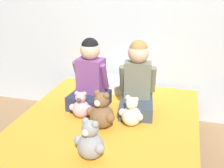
% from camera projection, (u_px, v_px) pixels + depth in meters
% --- Properties ---
extents(ground_plane, '(14.00, 14.00, 0.00)m').
position_uv_depth(ground_plane, '(107.00, 162.00, 2.60)').
color(ground_plane, '#93704C').
extents(wall_behind_bed, '(8.00, 0.06, 2.50)m').
position_uv_depth(wall_behind_bed, '(133.00, 10.00, 3.09)').
color(wall_behind_bed, silver).
rests_on(wall_behind_bed, ground_plane).
extents(bed, '(1.57, 1.86, 0.43)m').
position_uv_depth(bed, '(107.00, 143.00, 2.52)').
color(bed, brown).
rests_on(bed, ground_plane).
extents(child_on_left, '(0.37, 0.38, 0.66)m').
position_uv_depth(child_on_left, '(90.00, 79.00, 2.63)').
color(child_on_left, '#282D47').
rests_on(child_on_left, bed).
extents(child_on_right, '(0.35, 0.43, 0.67)m').
position_uv_depth(child_on_right, '(137.00, 82.00, 2.53)').
color(child_on_right, '#384251').
rests_on(child_on_right, bed).
extents(teddy_bear_held_by_left_child, '(0.21, 0.16, 0.25)m').
position_uv_depth(teddy_bear_held_by_left_child, '(81.00, 106.00, 2.48)').
color(teddy_bear_held_by_left_child, '#DBA3B2').
rests_on(teddy_bear_held_by_left_child, bed).
extents(teddy_bear_held_by_right_child, '(0.22, 0.17, 0.27)m').
position_uv_depth(teddy_bear_held_by_right_child, '(131.00, 113.00, 2.35)').
color(teddy_bear_held_by_right_child, silver).
rests_on(teddy_bear_held_by_right_child, bed).
extents(teddy_bear_between_children, '(0.26, 0.20, 0.33)m').
position_uv_depth(teddy_bear_between_children, '(102.00, 113.00, 2.30)').
color(teddy_bear_between_children, brown).
rests_on(teddy_bear_between_children, bed).
extents(teddy_bear_at_foot_of_bed, '(0.24, 0.19, 0.30)m').
position_uv_depth(teddy_bear_at_foot_of_bed, '(90.00, 142.00, 1.92)').
color(teddy_bear_at_foot_of_bed, '#939399').
rests_on(teddy_bear_at_foot_of_bed, bed).
extents(pillow_at_headboard, '(0.56, 0.33, 0.11)m').
position_uv_depth(pillow_at_headboard, '(125.00, 85.00, 3.08)').
color(pillow_at_headboard, white).
rests_on(pillow_at_headboard, bed).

